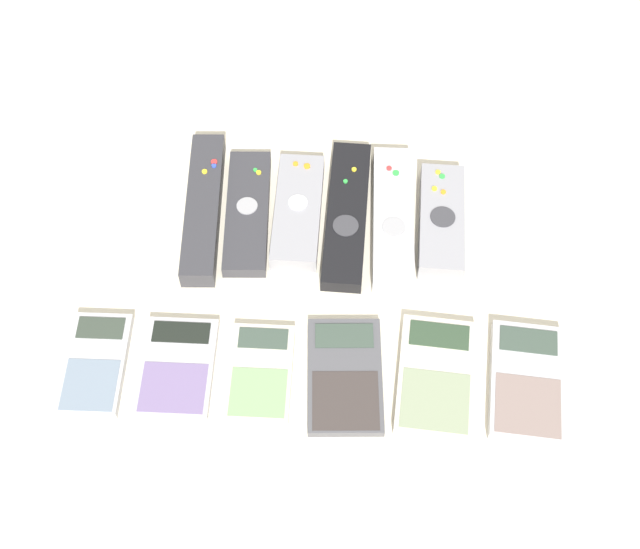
% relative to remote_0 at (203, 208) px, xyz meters
% --- Properties ---
extents(ground_plane, '(3.00, 3.00, 0.00)m').
position_rel_remote_0_xyz_m(ground_plane, '(0.15, -0.12, -0.01)').
color(ground_plane, beige).
extents(remote_0, '(0.05, 0.21, 0.03)m').
position_rel_remote_0_xyz_m(remote_0, '(0.00, 0.00, 0.00)').
color(remote_0, '#333338').
rests_on(remote_0, ground_plane).
extents(remote_1, '(0.06, 0.18, 0.02)m').
position_rel_remote_0_xyz_m(remote_1, '(0.05, -0.00, -0.00)').
color(remote_1, '#333338').
rests_on(remote_1, ground_plane).
extents(remote_2, '(0.06, 0.16, 0.03)m').
position_rel_remote_0_xyz_m(remote_2, '(0.12, 0.00, -0.00)').
color(remote_2, gray).
rests_on(remote_2, ground_plane).
extents(remote_3, '(0.05, 0.21, 0.02)m').
position_rel_remote_0_xyz_m(remote_3, '(0.18, 0.00, -0.00)').
color(remote_3, black).
rests_on(remote_3, ground_plane).
extents(remote_4, '(0.05, 0.20, 0.03)m').
position_rel_remote_0_xyz_m(remote_4, '(0.23, -0.00, -0.00)').
color(remote_4, '#B7B7BC').
rests_on(remote_4, ground_plane).
extents(remote_5, '(0.06, 0.16, 0.03)m').
position_rel_remote_0_xyz_m(remote_5, '(0.29, -0.00, 0.00)').
color(remote_5, gray).
rests_on(remote_5, ground_plane).
extents(calculator_0, '(0.07, 0.12, 0.01)m').
position_rel_remote_0_xyz_m(calculator_0, '(-0.09, -0.22, -0.01)').
color(calculator_0, '#B2B2B7').
rests_on(calculator_0, ground_plane).
extents(calculator_1, '(0.08, 0.12, 0.01)m').
position_rel_remote_0_xyz_m(calculator_1, '(-0.00, -0.21, -0.01)').
color(calculator_1, '#B2B2B7').
rests_on(calculator_1, ground_plane).
extents(calculator_2, '(0.07, 0.12, 0.01)m').
position_rel_remote_0_xyz_m(calculator_2, '(0.09, -0.21, -0.01)').
color(calculator_2, beige).
rests_on(calculator_2, ground_plane).
extents(calculator_3, '(0.09, 0.14, 0.01)m').
position_rel_remote_0_xyz_m(calculator_3, '(0.18, -0.21, -0.01)').
color(calculator_3, '#4C4C51').
rests_on(calculator_3, ground_plane).
extents(calculator_4, '(0.09, 0.14, 0.02)m').
position_rel_remote_0_xyz_m(calculator_4, '(0.28, -0.21, -0.01)').
color(calculator_4, beige).
rests_on(calculator_4, ground_plane).
extents(calculator_5, '(0.09, 0.14, 0.02)m').
position_rel_remote_0_xyz_m(calculator_5, '(0.38, -0.21, -0.01)').
color(calculator_5, '#B2B2B7').
rests_on(calculator_5, ground_plane).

